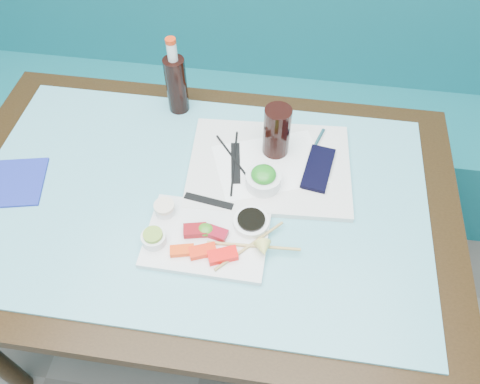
# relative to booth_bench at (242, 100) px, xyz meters

# --- Properties ---
(booth_bench) EXTENTS (3.00, 0.56, 1.17)m
(booth_bench) POSITION_rel_booth_bench_xyz_m (0.00, 0.00, 0.00)
(booth_bench) COLOR #10626B
(booth_bench) RESTS_ON ground
(dining_table) EXTENTS (1.40, 0.90, 0.75)m
(dining_table) POSITION_rel_booth_bench_xyz_m (0.00, -0.84, 0.29)
(dining_table) COLOR black
(dining_table) RESTS_ON ground
(glass_top) EXTENTS (1.22, 0.76, 0.01)m
(glass_top) POSITION_rel_booth_bench_xyz_m (0.00, -0.84, 0.38)
(glass_top) COLOR #5CACB9
(glass_top) RESTS_ON dining_table
(sashimi_plate) EXTENTS (0.31, 0.22, 0.02)m
(sashimi_plate) POSITION_rel_booth_bench_xyz_m (0.05, -0.97, 0.39)
(sashimi_plate) COLOR silver
(sashimi_plate) RESTS_ON glass_top
(salmon_left) EXTENTS (0.06, 0.04, 0.01)m
(salmon_left) POSITION_rel_booth_bench_xyz_m (-0.00, -1.02, 0.41)
(salmon_left) COLOR #FF3F0A
(salmon_left) RESTS_ON sashimi_plate
(salmon_mid) EXTENTS (0.07, 0.05, 0.02)m
(salmon_mid) POSITION_rel_booth_bench_xyz_m (0.05, -1.02, 0.41)
(salmon_mid) COLOR #FF280A
(salmon_mid) RESTS_ON sashimi_plate
(salmon_right) EXTENTS (0.08, 0.06, 0.02)m
(salmon_right) POSITION_rel_booth_bench_xyz_m (0.10, -1.02, 0.41)
(salmon_right) COLOR #FF0E0A
(salmon_right) RESTS_ON sashimi_plate
(tuna_left) EXTENTS (0.06, 0.05, 0.02)m
(tuna_left) POSITION_rel_booth_bench_xyz_m (0.02, -0.96, 0.41)
(tuna_left) COLOR maroon
(tuna_left) RESTS_ON sashimi_plate
(tuna_right) EXTENTS (0.06, 0.04, 0.02)m
(tuna_right) POSITION_rel_booth_bench_xyz_m (0.07, -0.96, 0.41)
(tuna_right) COLOR maroon
(tuna_right) RESTS_ON sashimi_plate
(seaweed_garnish) EXTENTS (0.05, 0.05, 0.02)m
(seaweed_garnish) POSITION_rel_booth_bench_xyz_m (0.04, -0.96, 0.41)
(seaweed_garnish) COLOR #3B821E
(seaweed_garnish) RESTS_ON sashimi_plate
(ramekin_wasabi) EXTENTS (0.08, 0.08, 0.03)m
(ramekin_wasabi) POSITION_rel_booth_bench_xyz_m (-0.08, -1.00, 0.41)
(ramekin_wasabi) COLOR white
(ramekin_wasabi) RESTS_ON sashimi_plate
(wasabi_fill) EXTENTS (0.05, 0.05, 0.01)m
(wasabi_fill) POSITION_rel_booth_bench_xyz_m (-0.08, -1.00, 0.43)
(wasabi_fill) COLOR #79A535
(wasabi_fill) RESTS_ON ramekin_wasabi
(ramekin_ginger) EXTENTS (0.06, 0.06, 0.02)m
(ramekin_ginger) POSITION_rel_booth_bench_xyz_m (-0.07, -0.91, 0.41)
(ramekin_ginger) COLOR white
(ramekin_ginger) RESTS_ON sashimi_plate
(ginger_fill) EXTENTS (0.07, 0.07, 0.01)m
(ginger_fill) POSITION_rel_booth_bench_xyz_m (-0.07, -0.91, 0.43)
(ginger_fill) COLOR beige
(ginger_fill) RESTS_ON ramekin_ginger
(soy_dish) EXTENTS (0.10, 0.10, 0.02)m
(soy_dish) POSITION_rel_booth_bench_xyz_m (0.15, -0.92, 0.41)
(soy_dish) COLOR white
(soy_dish) RESTS_ON sashimi_plate
(soy_fill) EXTENTS (0.09, 0.09, 0.01)m
(soy_fill) POSITION_rel_booth_bench_xyz_m (0.15, -0.92, 0.42)
(soy_fill) COLOR black
(soy_fill) RESTS_ON soy_dish
(lemon_wedge) EXTENTS (0.05, 0.04, 0.04)m
(lemon_wedge) POSITION_rel_booth_bench_xyz_m (0.19, -1.00, 0.42)
(lemon_wedge) COLOR #D9D767
(lemon_wedge) RESTS_ON sashimi_plate
(chopstick_sleeve) EXTENTS (0.14, 0.04, 0.00)m
(chopstick_sleeve) POSITION_rel_booth_bench_xyz_m (0.03, -0.86, 0.40)
(chopstick_sleeve) COLOR black
(chopstick_sleeve) RESTS_ON sashimi_plate
(wooden_chopstick_a) EXTENTS (0.15, 0.16, 0.01)m
(wooden_chopstick_a) POSITION_rel_booth_bench_xyz_m (0.16, -0.98, 0.40)
(wooden_chopstick_a) COLOR tan
(wooden_chopstick_a) RESTS_ON sashimi_plate
(wooden_chopstick_b) EXTENTS (0.23, 0.02, 0.01)m
(wooden_chopstick_b) POSITION_rel_booth_bench_xyz_m (0.17, -0.98, 0.40)
(wooden_chopstick_b) COLOR tan
(wooden_chopstick_b) RESTS_ON sashimi_plate
(serving_tray) EXTENTS (0.47, 0.36, 0.02)m
(serving_tray) POSITION_rel_booth_bench_xyz_m (0.18, -0.71, 0.39)
(serving_tray) COLOR silver
(serving_tray) RESTS_ON glass_top
(paper_placemat) EXTENTS (0.35, 0.30, 0.00)m
(paper_placemat) POSITION_rel_booth_bench_xyz_m (0.18, -0.71, 0.40)
(paper_placemat) COLOR white
(paper_placemat) RESTS_ON serving_tray
(seaweed_bowl) EXTENTS (0.10, 0.10, 0.04)m
(seaweed_bowl) POSITION_rel_booth_bench_xyz_m (0.17, -0.78, 0.42)
(seaweed_bowl) COLOR white
(seaweed_bowl) RESTS_ON serving_tray
(seaweed_salad) EXTENTS (0.09, 0.09, 0.03)m
(seaweed_salad) POSITION_rel_booth_bench_xyz_m (0.17, -0.78, 0.44)
(seaweed_salad) COLOR #1E7E1D
(seaweed_salad) RESTS_ON seaweed_bowl
(cola_glass) EXTENTS (0.10, 0.10, 0.15)m
(cola_glass) POSITION_rel_booth_bench_xyz_m (0.19, -0.65, 0.48)
(cola_glass) COLOR black
(cola_glass) RESTS_ON serving_tray
(navy_pouch) EXTENTS (0.09, 0.17, 0.01)m
(navy_pouch) POSITION_rel_booth_bench_xyz_m (0.31, -0.71, 0.41)
(navy_pouch) COLOR black
(navy_pouch) RESTS_ON serving_tray
(fork) EXTENTS (0.04, 0.10, 0.01)m
(fork) POSITION_rel_booth_bench_xyz_m (0.31, -0.60, 0.41)
(fork) COLOR white
(fork) RESTS_ON serving_tray
(black_chopstick_a) EXTENTS (0.03, 0.24, 0.01)m
(black_chopstick_a) POSITION_rel_booth_bench_xyz_m (0.08, -0.72, 0.40)
(black_chopstick_a) COLOR black
(black_chopstick_a) RESTS_ON serving_tray
(black_chopstick_b) EXTENTS (0.15, 0.19, 0.01)m
(black_chopstick_b) POSITION_rel_booth_bench_xyz_m (0.09, -0.72, 0.40)
(black_chopstick_b) COLOR black
(black_chopstick_b) RESTS_ON serving_tray
(tray_sleeve) EXTENTS (0.05, 0.15, 0.00)m
(tray_sleeve) POSITION_rel_booth_bench_xyz_m (0.08, -0.72, 0.40)
(tray_sleeve) COLOR black
(tray_sleeve) RESTS_ON serving_tray
(cola_bottle_body) EXTENTS (0.08, 0.08, 0.18)m
(cola_bottle_body) POSITION_rel_booth_bench_xyz_m (-0.13, -0.50, 0.47)
(cola_bottle_body) COLOR black
(cola_bottle_body) RESTS_ON glass_top
(cola_bottle_neck) EXTENTS (0.03, 0.03, 0.06)m
(cola_bottle_neck) POSITION_rel_booth_bench_xyz_m (-0.13, -0.50, 0.59)
(cola_bottle_neck) COLOR white
(cola_bottle_neck) RESTS_ON cola_bottle_body
(cola_bottle_cap) EXTENTS (0.04, 0.04, 0.01)m
(cola_bottle_cap) POSITION_rel_booth_bench_xyz_m (-0.13, -0.50, 0.63)
(cola_bottle_cap) COLOR red
(cola_bottle_cap) RESTS_ON cola_bottle_neck
(blue_napkin) EXTENTS (0.20, 0.20, 0.01)m
(blue_napkin) POSITION_rel_booth_bench_xyz_m (-0.52, -0.87, 0.39)
(blue_napkin) COLOR navy
(blue_napkin) RESTS_ON glass_top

